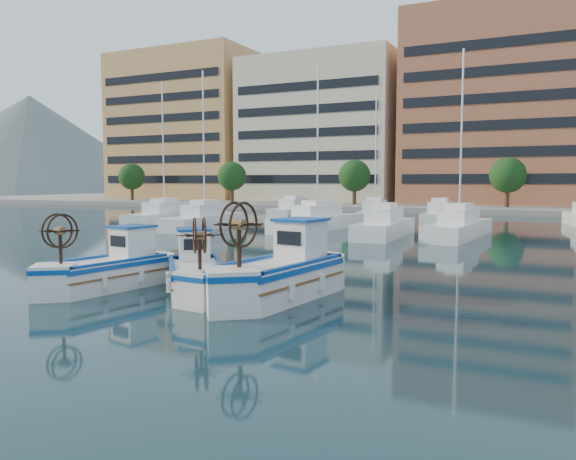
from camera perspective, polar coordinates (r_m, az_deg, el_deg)
The scene contains 7 objects.
ground at distance 17.05m, azimuth -8.27°, elevation -6.99°, with size 300.00×300.00×0.00m, color #17343B.
waterfront at distance 79.18m, azimuth 26.09°, elevation 9.98°, with size 180.00×40.00×25.60m.
hill_west at distance 194.05m, azimuth -24.48°, elevation 3.51°, with size 180.00×180.00×60.00m, color slate.
yacht_marina at distance 43.34m, azimuth 9.56°, elevation 0.96°, with size 41.26×23.88×11.50m.
fishing_boat_a at distance 19.34m, azimuth -17.67°, elevation -3.63°, with size 2.25×4.21×2.56m.
fishing_boat_b at distance 17.91m, azimuth -9.32°, elevation -4.17°, with size 3.69×4.02×2.52m.
fishing_boat_c at distance 16.88m, azimuth -0.68°, elevation -4.22°, with size 2.50×4.90×2.99m.
Camera 1 is at (9.40, -13.78, 3.53)m, focal length 35.00 mm.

